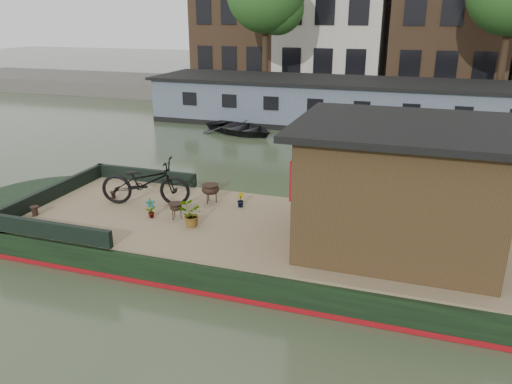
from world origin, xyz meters
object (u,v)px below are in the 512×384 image
(brazier_rear, at_px, (211,194))
(dinghy, at_px, (240,125))
(potted_plant_a, at_px, (151,209))
(bicycle, at_px, (145,182))
(brazier_front, at_px, (176,211))
(cabin, at_px, (400,185))

(brazier_rear, height_order, dinghy, brazier_rear)
(potted_plant_a, bearing_deg, dinghy, 100.27)
(brazier_rear, bearing_deg, bicycle, -157.29)
(bicycle, bearing_deg, brazier_front, -132.04)
(dinghy, bearing_deg, brazier_front, -144.09)
(brazier_rear, bearing_deg, cabin, -12.74)
(cabin, distance_m, dinghy, 13.19)
(bicycle, distance_m, potted_plant_a, 0.95)
(potted_plant_a, distance_m, brazier_front, 0.57)
(dinghy, bearing_deg, brazier_rear, -140.84)
(bicycle, height_order, brazier_front, bicycle)
(cabin, relative_size, brazier_rear, 8.75)
(potted_plant_a, relative_size, dinghy, 0.13)
(brazier_front, relative_size, dinghy, 0.11)
(brazier_front, xyz_separation_m, brazier_rear, (0.33, 1.16, 0.05))
(brazier_rear, xyz_separation_m, dinghy, (-2.91, 9.91, -0.53))
(potted_plant_a, bearing_deg, bicycle, 126.17)
(bicycle, height_order, brazier_rear, bicycle)
(cabin, bearing_deg, brazier_front, -177.85)
(cabin, bearing_deg, bicycle, 176.06)
(brazier_front, bearing_deg, cabin, 2.15)
(bicycle, relative_size, dinghy, 0.62)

